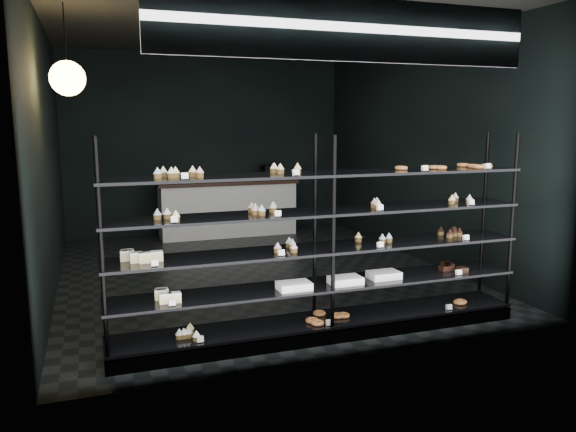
{
  "coord_description": "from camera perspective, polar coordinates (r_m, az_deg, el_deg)",
  "views": [
    {
      "loc": [
        -2.03,
        -7.16,
        2.04
      ],
      "look_at": [
        -0.18,
        -1.9,
        1.08
      ],
      "focal_mm": 35.0,
      "sensor_mm": 36.0,
      "label": 1
    }
  ],
  "objects": [
    {
      "name": "room",
      "position": [
        7.46,
        -3.6,
        6.36
      ],
      "size": [
        5.01,
        6.01,
        3.2
      ],
      "color": "black",
      "rests_on": "ground"
    },
    {
      "name": "pendant_lamp",
      "position": [
        6.21,
        -21.49,
        12.9
      ],
      "size": [
        0.35,
        0.35,
        0.9
      ],
      "color": "black",
      "rests_on": "room"
    },
    {
      "name": "signage",
      "position": [
        4.75,
        6.48,
        18.31
      ],
      "size": [
        3.3,
        0.05,
        0.5
      ],
      "color": "#110D41",
      "rests_on": "room"
    },
    {
      "name": "service_counter",
      "position": [
        10.05,
        -6.08,
        0.9
      ],
      "size": [
        2.47,
        0.65,
        1.23
      ],
      "color": "silver",
      "rests_on": "room"
    },
    {
      "name": "display_shelf",
      "position": [
        5.31,
        3.38,
        -5.66
      ],
      "size": [
        4.0,
        0.5,
        1.91
      ],
      "color": "black",
      "rests_on": "room"
    }
  ]
}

